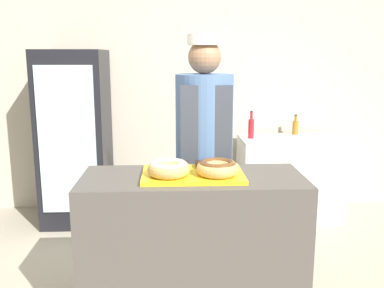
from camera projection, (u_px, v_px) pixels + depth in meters
wall_back at (183, 85)px, 4.59m from camera, size 8.00×0.06×2.70m
display_counter at (193, 248)px, 2.69m from camera, size 1.36×0.58×0.94m
serving_tray at (193, 174)px, 2.59m from camera, size 0.61×0.41×0.02m
donut_light_glaze at (169, 168)px, 2.51m from camera, size 0.25×0.25×0.09m
donut_chocolate_glaze at (218, 167)px, 2.52m from camera, size 0.25×0.25×0.09m
brownie_back_left at (181, 165)px, 2.71m from camera, size 0.09×0.09×0.03m
brownie_back_right at (203, 165)px, 2.71m from camera, size 0.09×0.09×0.03m
baker_person at (204, 153)px, 3.15m from camera, size 0.42×0.42×1.80m
beverage_fridge at (76, 138)px, 4.25m from camera, size 0.63×0.69×1.71m
chest_freezer at (289, 177)px, 4.44m from camera, size 1.01×0.59×0.83m
bottle_red at (251, 128)px, 4.33m from camera, size 0.06×0.06×0.28m
bottle_amber at (295, 127)px, 4.54m from camera, size 0.06×0.06×0.21m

